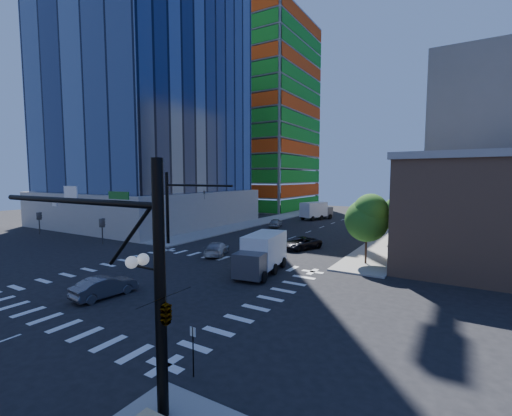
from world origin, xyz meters
The scene contains 18 objects.
ground centered at (0.00, 0.00, 0.00)m, with size 160.00×160.00×0.00m, color black.
road_markings centered at (0.00, 0.00, 0.01)m, with size 20.00×20.00×0.01m, color silver.
sidewalk_ne centered at (12.50, 40.00, 0.07)m, with size 5.00×60.00×0.15m, color gray.
sidewalk_nw centered at (-12.50, 40.00, 0.07)m, with size 5.00×60.00×0.15m, color gray.
office_tower centered at (-30.00, 25.00, 35.13)m, with size 30.00×30.00×71.00m.
construction_building centered at (-27.41, 61.93, 24.61)m, with size 25.16×34.50×70.60m.
bg_building_ne centered at (27.00, 55.00, 14.00)m, with size 24.00×30.00×28.00m, color #64605A.
signal_mast_se centered at (10.60, -11.50, 5.01)m, with size 10.51×2.48×9.00m.
signal_mast_nw centered at (-10.00, 11.50, 5.49)m, with size 10.20×0.40×9.00m.
tree_south centered at (12.63, 13.90, 4.69)m, with size 4.16×4.16×6.82m.
tree_north centered at (12.93, 25.90, 3.99)m, with size 3.54×3.52×5.78m.
no_parking_sign centered at (10.70, -9.00, 1.38)m, with size 0.30×0.06×2.20m.
car_nb_far centered at (4.24, 17.54, 0.72)m, with size 2.37×5.15×1.43m, color black.
car_sb_near centered at (-2.53, 9.95, 0.72)m, with size 2.02×4.97×1.44m, color silver.
car_sb_mid centered at (-6.79, 31.97, 0.73)m, with size 1.73×4.30×1.46m, color #929699.
car_sb_cross centered at (-1.30, -4.74, 0.75)m, with size 1.58×4.53×1.49m, color #525157.
box_truck_near centered at (5.23, 6.09, 1.51)m, with size 3.74×6.85×3.41m.
box_truck_far centered at (-4.56, 45.80, 1.56)m, with size 4.93×7.28×3.52m.
Camera 1 is at (20.14, -19.56, 8.50)m, focal length 24.00 mm.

